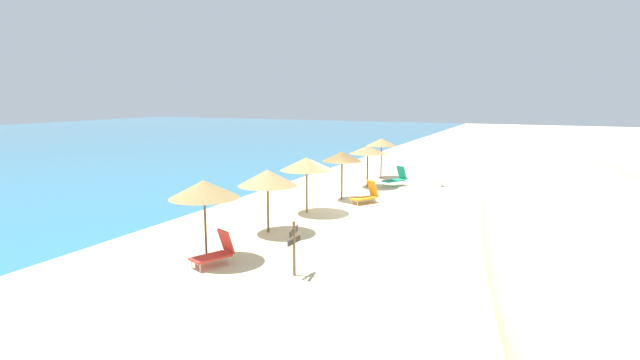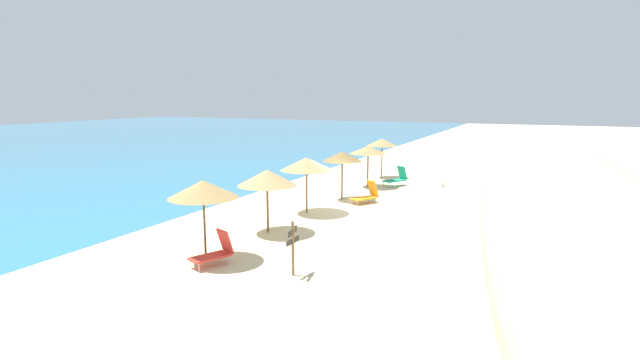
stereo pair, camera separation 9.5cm
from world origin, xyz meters
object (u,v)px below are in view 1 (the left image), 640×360
at_px(beach_umbrella_3, 342,157).
at_px(lounge_chair_2, 216,252).
at_px(beach_umbrella_4, 368,150).
at_px(lounge_chair_0, 396,178).
at_px(beach_umbrella_0, 204,189).
at_px(beach_umbrella_1, 267,178).
at_px(cooler_box, 440,183).
at_px(wooden_signpost, 294,243).
at_px(beach_umbrella_2, 307,164).
at_px(lounge_chair_1, 367,195).
at_px(beach_umbrella_5, 382,142).

height_order(beach_umbrella_3, lounge_chair_2, beach_umbrella_3).
relative_size(beach_umbrella_4, lounge_chair_0, 1.50).
bearing_deg(lounge_chair_0, beach_umbrella_0, 113.61).
relative_size(beach_umbrella_0, beach_umbrella_1, 1.07).
relative_size(beach_umbrella_3, cooler_box, 5.81).
distance_m(lounge_chair_2, wooden_signpost, 2.80).
height_order(beach_umbrella_2, lounge_chair_1, beach_umbrella_2).
height_order(beach_umbrella_0, lounge_chair_2, beach_umbrella_0).
relative_size(beach_umbrella_5, lounge_chair_1, 1.68).
xyz_separation_m(beach_umbrella_4, wooden_signpost, (-15.16, -2.94, -1.21)).
xyz_separation_m(beach_umbrella_3, lounge_chair_2, (-11.28, -0.20, -1.84)).
height_order(lounge_chair_0, wooden_signpost, wooden_signpost).
distance_m(beach_umbrella_1, lounge_chair_1, 7.32).
xyz_separation_m(beach_umbrella_1, lounge_chair_2, (-4.08, -0.45, -1.77)).
distance_m(beach_umbrella_2, lounge_chair_2, 8.03).
relative_size(beach_umbrella_0, lounge_chair_0, 1.65).
bearing_deg(lounge_chair_2, beach_umbrella_4, -66.19).
height_order(beach_umbrella_1, beach_umbrella_4, beach_umbrella_1).
height_order(beach_umbrella_4, lounge_chair_0, beach_umbrella_4).
distance_m(beach_umbrella_0, beach_umbrella_1, 3.85).
bearing_deg(lounge_chair_2, lounge_chair_0, -71.46).
bearing_deg(cooler_box, beach_umbrella_2, 155.41).
xyz_separation_m(beach_umbrella_0, lounge_chair_0, (16.16, -1.87, -1.92)).
bearing_deg(lounge_chair_0, cooler_box, -130.46).
relative_size(beach_umbrella_2, cooler_box, 5.94).
bearing_deg(lounge_chair_1, beach_umbrella_5, -46.09).
bearing_deg(beach_umbrella_0, beach_umbrella_3, -1.95).
distance_m(beach_umbrella_1, beach_umbrella_3, 7.20).
distance_m(beach_umbrella_1, lounge_chair_0, 12.56).
relative_size(beach_umbrella_1, beach_umbrella_3, 1.00).
distance_m(beach_umbrella_2, beach_umbrella_4, 7.57).
bearing_deg(beach_umbrella_4, lounge_chair_2, -179.26).
height_order(beach_umbrella_0, beach_umbrella_5, beach_umbrella_0).
distance_m(beach_umbrella_0, lounge_chair_1, 11.06).
bearing_deg(lounge_chair_2, beach_umbrella_5, -65.43).
distance_m(lounge_chair_2, cooler_box, 17.68).
bearing_deg(beach_umbrella_2, wooden_signpost, -156.62).
xyz_separation_m(beach_umbrella_1, lounge_chair_0, (12.32, -1.75, -1.73)).
xyz_separation_m(beach_umbrella_4, cooler_box, (1.91, -3.99, -2.02)).
bearing_deg(wooden_signpost, beach_umbrella_4, -0.72).
bearing_deg(cooler_box, lounge_chair_1, 158.52).
height_order(beach_umbrella_4, lounge_chair_1, beach_umbrella_4).
xyz_separation_m(beach_umbrella_0, beach_umbrella_2, (7.56, -0.02, -0.11)).
bearing_deg(beach_umbrella_1, lounge_chair_1, -14.29).
xyz_separation_m(beach_umbrella_3, beach_umbrella_5, (7.73, 0.30, 0.08)).
relative_size(beach_umbrella_1, lounge_chair_1, 1.63).
height_order(beach_umbrella_5, lounge_chair_0, beach_umbrella_5).
xyz_separation_m(beach_umbrella_3, beach_umbrella_4, (4.08, 0.00, -0.06)).
xyz_separation_m(beach_umbrella_3, wooden_signpost, (-11.08, -2.93, -1.27)).
bearing_deg(wooden_signpost, lounge_chair_2, 82.49).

